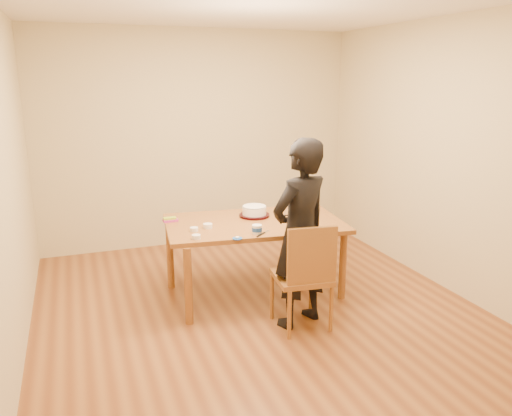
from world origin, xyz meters
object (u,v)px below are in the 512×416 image
object	(u,v)px
dining_table	(254,224)
person	(300,234)
dining_chair	(301,277)
cake	(254,211)
cake_plate	(254,215)

from	to	relation	value
dining_table	person	distance (m)	0.75
dining_chair	cake	bearing A→B (deg)	101.84
cake	person	world-z (taller)	person
cake_plate	person	size ratio (longest dim) A/B	0.19
person	cake_plate	bearing A→B (deg)	-105.50
cake	dining_table	bearing A→B (deg)	-110.24
dining_table	cake	size ratio (longest dim) A/B	7.03
dining_chair	cake_plate	distance (m)	1.00
cake_plate	person	xyz separation A→B (m)	(0.09, -0.90, 0.06)
cake	person	size ratio (longest dim) A/B	0.15
dining_chair	person	bearing A→B (deg)	96.56
dining_table	cake	bearing A→B (deg)	76.24
dining_table	person	bearing A→B (deg)	-71.91
dining_table	person	size ratio (longest dim) A/B	1.03
dining_table	dining_chair	xyz separation A→B (m)	(0.15, -0.77, -0.28)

